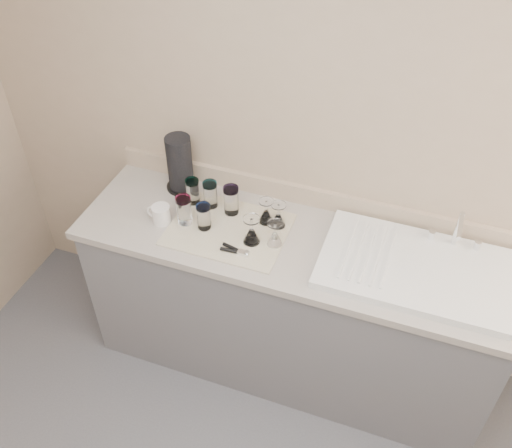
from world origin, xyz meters
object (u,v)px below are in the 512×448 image
at_px(tumbler_magenta, 184,210).
at_px(goblet_back_left, 266,214).
at_px(sink_unit, 415,268).
at_px(paper_towel_roll, 180,164).
at_px(tumbler_teal, 193,191).
at_px(goblet_front_right, 275,237).
at_px(tumbler_cyan, 210,194).
at_px(tumbler_purple, 231,200).
at_px(tumbler_blue, 204,216).
at_px(goblet_back_right, 278,218).
at_px(goblet_front_left, 252,234).
at_px(can_opener, 235,250).
at_px(white_mug, 161,214).

relative_size(tumbler_magenta, goblet_back_left, 1.16).
bearing_deg(sink_unit, paper_towel_roll, 171.07).
height_order(tumbler_teal, goblet_front_right, tumbler_teal).
distance_m(tumbler_cyan, tumbler_purple, 0.11).
relative_size(goblet_back_left, paper_towel_roll, 0.43).
xyz_separation_m(tumbler_teal, tumbler_blue, (0.13, -0.15, -0.00)).
relative_size(sink_unit, tumbler_magenta, 5.55).
bearing_deg(tumbler_cyan, goblet_front_right, -21.49).
relative_size(tumbler_teal, goblet_back_right, 1.05).
bearing_deg(goblet_back_left, tumbler_magenta, -159.72).
bearing_deg(goblet_back_right, goblet_front_left, -117.96).
height_order(tumbler_magenta, goblet_front_left, tumbler_magenta).
relative_size(tumbler_teal, can_opener, 0.99).
bearing_deg(tumbler_cyan, paper_towel_roll, 155.20).
height_order(tumbler_teal, tumbler_magenta, tumbler_magenta).
bearing_deg(white_mug, tumbler_blue, 6.40).
distance_m(tumbler_teal, goblet_back_right, 0.45).
bearing_deg(can_opener, tumbler_blue, 151.96).
relative_size(tumbler_teal, goblet_front_right, 1.07).
bearing_deg(sink_unit, goblet_front_left, -174.07).
relative_size(goblet_back_right, goblet_front_right, 1.02).
height_order(tumbler_cyan, goblet_front_right, tumbler_cyan).
height_order(tumbler_teal, goblet_back_right, tumbler_teal).
relative_size(tumbler_magenta, goblet_back_right, 1.15).
bearing_deg(tumbler_magenta, goblet_back_left, 20.28).
bearing_deg(tumbler_magenta, tumbler_cyan, 65.95).
xyz_separation_m(goblet_back_right, white_mug, (-0.54, -0.16, -0.01)).
bearing_deg(tumbler_cyan, goblet_back_left, -3.69).
bearing_deg(tumbler_teal, white_mug, -115.97).
distance_m(goblet_front_left, paper_towel_roll, 0.56).
xyz_separation_m(tumbler_blue, goblet_back_left, (0.26, 0.14, -0.02)).
height_order(tumbler_cyan, goblet_back_right, tumbler_cyan).
height_order(tumbler_purple, paper_towel_roll, paper_towel_roll).
distance_m(tumbler_teal, white_mug, 0.20).
height_order(sink_unit, goblet_front_right, sink_unit).
height_order(tumbler_cyan, tumbler_blue, tumbler_cyan).
bearing_deg(goblet_front_left, goblet_back_right, 62.04).
relative_size(tumbler_blue, goblet_front_left, 0.95).
bearing_deg(tumbler_purple, can_opener, -64.89).
xyz_separation_m(can_opener, white_mug, (-0.41, 0.08, 0.03)).
relative_size(tumbler_cyan, tumbler_magenta, 0.95).
height_order(tumbler_magenta, white_mug, tumbler_magenta).
relative_size(sink_unit, paper_towel_roll, 2.74).
xyz_separation_m(tumbler_blue, paper_towel_roll, (-0.24, 0.25, 0.07)).
height_order(tumbler_cyan, can_opener, tumbler_cyan).
relative_size(sink_unit, goblet_back_right, 6.41).
bearing_deg(goblet_back_left, goblet_front_right, -56.29).
relative_size(sink_unit, tumbler_teal, 6.09).
distance_m(goblet_back_left, white_mug, 0.50).
bearing_deg(goblet_front_right, can_opener, -143.20).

